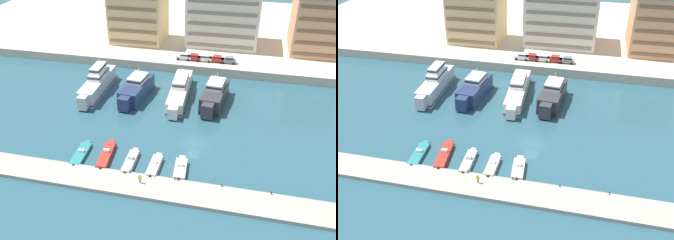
{
  "view_description": "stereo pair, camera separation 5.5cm",
  "coord_description": "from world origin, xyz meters",
  "views": [
    {
      "loc": [
        8.36,
        -58.36,
        42.27
      ],
      "look_at": [
        -5.84,
        3.64,
        2.5
      ],
      "focal_mm": 40.0,
      "sensor_mm": 36.0,
      "label": 1
    },
    {
      "loc": [
        8.42,
        -58.35,
        42.27
      ],
      "look_at": [
        -5.84,
        3.64,
        2.5
      ],
      "focal_mm": 40.0,
      "sensor_mm": 36.0,
      "label": 2
    }
  ],
  "objects": [
    {
      "name": "ground_plane",
      "position": [
        0.0,
        0.0,
        0.0
      ],
      "size": [
        400.0,
        400.0,
        0.0
      ],
      "primitive_type": "plane",
      "color": "#285160"
    },
    {
      "name": "quay_promenade",
      "position": [
        0.0,
        66.32,
        1.17
      ],
      "size": [
        180.0,
        70.0,
        2.34
      ],
      "primitive_type": "cube",
      "color": "#BCB29E",
      "rests_on": "ground"
    },
    {
      "name": "pier_dock",
      "position": [
        0.0,
        -14.07,
        0.34
      ],
      "size": [
        120.0,
        5.51,
        0.67
      ],
      "primitive_type": "cube",
      "color": "#9E998E",
      "rests_on": "ground"
    },
    {
      "name": "yacht_silver_far_left",
      "position": [
        -26.05,
        16.36,
        2.36
      ],
      "size": [
        3.96,
        19.07,
        8.19
      ],
      "color": "silver",
      "rests_on": "ground"
    },
    {
      "name": "yacht_navy_left",
      "position": [
        -16.25,
        15.76,
        2.1
      ],
      "size": [
        5.66,
        15.36,
        6.88
      ],
      "color": "navy",
      "rests_on": "ground"
    },
    {
      "name": "yacht_ivory_mid_left",
      "position": [
        -6.29,
        18.03,
        1.89
      ],
      "size": [
        4.71,
        21.09,
        6.52
      ],
      "color": "silver",
      "rests_on": "ground"
    },
    {
      "name": "yacht_charcoal_center_left",
      "position": [
        1.91,
        16.72,
        2.14
      ],
      "size": [
        5.64,
        15.42,
        6.96
      ],
      "color": "#333338",
      "rests_on": "ground"
    },
    {
      "name": "motorboat_teal_far_left",
      "position": [
        -19.62,
        -8.12,
        0.37
      ],
      "size": [
        2.4,
        7.86,
        1.12
      ],
      "color": "teal",
      "rests_on": "ground"
    },
    {
      "name": "motorboat_red_left",
      "position": [
        -14.87,
        -7.57,
        0.51
      ],
      "size": [
        2.68,
        8.66,
        1.52
      ],
      "color": "red",
      "rests_on": "ground"
    },
    {
      "name": "motorboat_grey_mid_left",
      "position": [
        -9.99,
        -8.3,
        0.47
      ],
      "size": [
        1.94,
        7.41,
        1.43
      ],
      "color": "#9EA3A8",
      "rests_on": "ground"
    },
    {
      "name": "motorboat_cream_center_left",
      "position": [
        -5.44,
        -8.66,
        0.52
      ],
      "size": [
        1.78,
        6.65,
        1.38
      ],
      "color": "beige",
      "rests_on": "ground"
    },
    {
      "name": "motorboat_cream_center",
      "position": [
        -0.83,
        -8.46,
        0.55
      ],
      "size": [
        2.45,
        6.48,
        1.64
      ],
      "color": "beige",
      "rests_on": "ground"
    },
    {
      "name": "car_white_far_left",
      "position": [
        -8.62,
        35.11,
        3.32
      ],
      "size": [
        4.1,
        1.93,
        1.8
      ],
      "color": "white",
      "rests_on": "quay_promenade"
    },
    {
      "name": "car_red_left",
      "position": [
        -5.93,
        35.17,
        3.32
      ],
      "size": [
        4.15,
        2.02,
        1.8
      ],
      "color": "red",
      "rests_on": "quay_promenade"
    },
    {
      "name": "car_white_mid_left",
      "position": [
        -3.03,
        35.22,
        3.32
      ],
      "size": [
        4.12,
        1.97,
        1.8
      ],
      "color": "white",
      "rests_on": "quay_promenade"
    },
    {
      "name": "car_red_center_left",
      "position": [
        0.27,
        35.38,
        3.32
      ],
      "size": [
        4.19,
        2.1,
        1.8
      ],
      "color": "red",
      "rests_on": "quay_promenade"
    },
    {
      "name": "car_grey_center",
      "position": [
        3.44,
        35.33,
        3.32
      ],
      "size": [
        4.12,
        1.96,
        1.8
      ],
      "color": "slate",
      "rests_on": "quay_promenade"
    },
    {
      "name": "apartment_block_far_left",
      "position": [
        -24.76,
        47.43,
        10.56
      ],
      "size": [
        15.68,
        13.45,
        18.29
      ],
      "color": "#E0BC84",
      "rests_on": "quay_promenade"
    },
    {
      "name": "apartment_block_left",
      "position": [
        0.1,
        50.46,
        10.24
      ],
      "size": [
        20.82,
        14.59,
        17.7
      ],
      "color": "silver",
      "rests_on": "quay_promenade"
    },
    {
      "name": "apartment_block_mid_left",
      "position": [
        26.92,
        51.17,
        10.49
      ],
      "size": [
        15.51,
        17.87,
        18.18
      ],
      "color": "tan",
      "rests_on": "quay_promenade"
    },
    {
      "name": "pedestrian_near_edge",
      "position": [
        -6.62,
        -13.65,
        1.69
      ],
      "size": [
        0.65,
        0.33,
        1.72
      ],
      "color": "#7A6B56",
      "rests_on": "pier_dock"
    },
    {
      "name": "bollard_west",
      "position": [
        -9.06,
        -11.57,
        1.0
      ],
      "size": [
        0.2,
        0.2,
        0.61
      ],
      "color": "#2D2D33",
      "rests_on": "pier_dock"
    },
    {
      "name": "bollard_west_mid",
      "position": [
        -1.2,
        -11.57,
        1.0
      ],
      "size": [
        0.2,
        0.2,
        0.61
      ],
      "color": "#2D2D33",
      "rests_on": "pier_dock"
    },
    {
      "name": "bollard_east_mid",
      "position": [
        6.66,
        -11.57,
        1.0
      ],
      "size": [
        0.2,
        0.2,
        0.61
      ],
      "color": "#2D2D33",
      "rests_on": "pier_dock"
    },
    {
      "name": "bollard_east",
      "position": [
        14.52,
        -11.57,
        1.0
      ],
      "size": [
        0.2,
        0.2,
        0.61
      ],
      "color": "#2D2D33",
      "rests_on": "pier_dock"
    }
  ]
}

